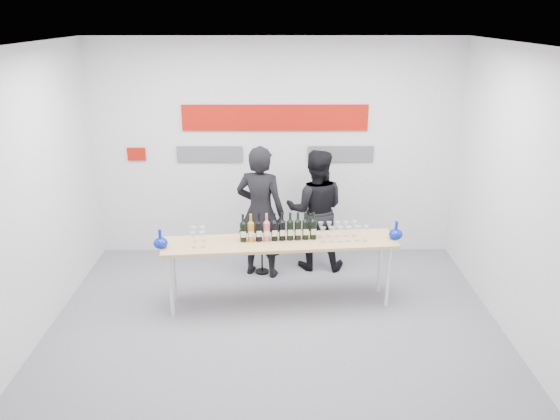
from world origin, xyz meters
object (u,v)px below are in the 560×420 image
(presenter_left, at_px, (260,212))
(mic_stand, at_px, (262,239))
(presenter_right, at_px, (315,210))
(tasting_table, at_px, (280,246))

(presenter_left, height_order, mic_stand, presenter_left)
(presenter_right, distance_m, mic_stand, 0.81)
(tasting_table, xyz_separation_m, mic_stand, (-0.23, 0.81, -0.27))
(tasting_table, distance_m, presenter_left, 0.83)
(tasting_table, distance_m, presenter_right, 1.11)
(mic_stand, bearing_deg, presenter_left, -124.87)
(presenter_left, relative_size, presenter_right, 1.07)
(tasting_table, relative_size, presenter_left, 1.56)
(presenter_left, bearing_deg, presenter_right, -146.35)
(presenter_left, bearing_deg, tasting_table, 124.09)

